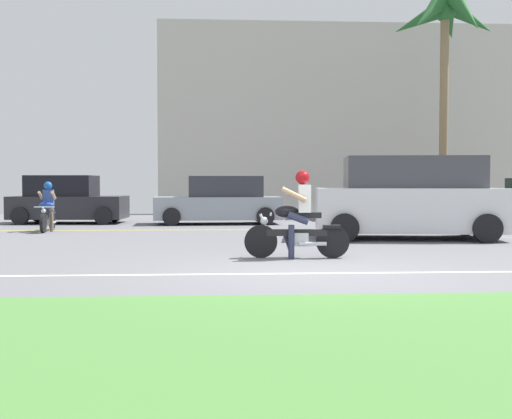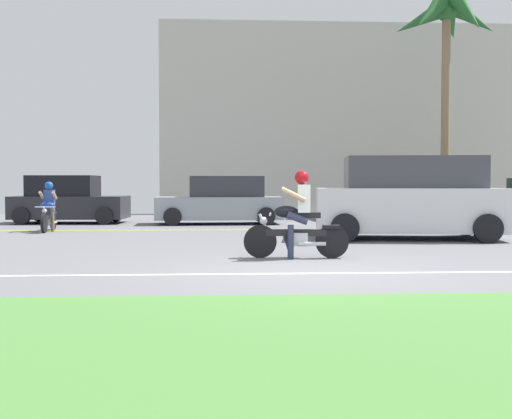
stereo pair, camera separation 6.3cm
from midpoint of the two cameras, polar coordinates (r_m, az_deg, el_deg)
ground at (r=12.30m, az=2.90°, el=-3.80°), size 56.00×30.00×0.04m
grass_median at (r=5.39m, az=11.43°, el=-11.32°), size 56.00×3.80×0.06m
lane_line_near at (r=9.17m, az=5.10°, el=-5.77°), size 50.40×0.12×0.01m
lane_line_far at (r=17.73m, az=0.95°, el=-1.83°), size 50.40×0.12×0.01m
motorcyclist at (r=11.00m, az=3.63°, el=-1.04°), size 1.83×0.60×1.53m
suv_nearby at (r=15.27m, az=13.61°, el=0.93°), size 4.63×2.62×1.93m
parked_car_0 at (r=21.57m, az=-16.77°, el=0.74°), size 3.70×2.06×1.56m
parked_car_1 at (r=20.31m, az=-3.35°, el=0.71°), size 4.08×1.91×1.54m
parked_car_2 at (r=23.10m, az=11.85°, el=0.88°), size 4.52×1.94×1.54m
palm_tree_0 at (r=27.20m, az=16.71°, el=15.53°), size 4.24×4.11×9.05m
motorcyclist_distant at (r=18.02m, az=-18.38°, el=-0.07°), size 0.53×1.62×1.35m
building_far at (r=31.13m, az=9.93°, el=7.80°), size 19.67×4.00×8.53m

